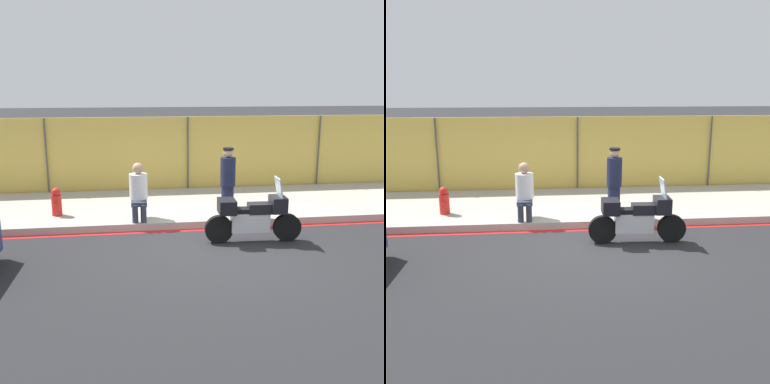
# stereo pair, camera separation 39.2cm
# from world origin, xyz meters

# --- Properties ---
(ground_plane) EXTENTS (120.00, 120.00, 0.00)m
(ground_plane) POSITION_xyz_m (0.00, 0.00, 0.00)
(ground_plane) COLOR #262628
(sidewalk) EXTENTS (31.48, 3.56, 0.18)m
(sidewalk) POSITION_xyz_m (0.00, 2.98, 0.09)
(sidewalk) COLOR #ADA89E
(sidewalk) RESTS_ON ground_plane
(curb_paint_stripe) EXTENTS (31.48, 0.18, 0.01)m
(curb_paint_stripe) POSITION_xyz_m (0.00, 1.11, 0.00)
(curb_paint_stripe) COLOR red
(curb_paint_stripe) RESTS_ON ground_plane
(storefront_fence) EXTENTS (29.90, 0.17, 2.40)m
(storefront_fence) POSITION_xyz_m (-0.00, 4.86, 1.20)
(storefront_fence) COLOR gold
(storefront_fence) RESTS_ON ground_plane
(motorcycle) EXTENTS (2.13, 0.55, 1.43)m
(motorcycle) POSITION_xyz_m (0.83, 0.15, 0.57)
(motorcycle) COLOR black
(motorcycle) RESTS_ON ground_plane
(officer_standing) EXTENTS (0.38, 0.38, 1.67)m
(officer_standing) POSITION_xyz_m (0.63, 1.80, 1.03)
(officer_standing) COLOR #191E38
(officer_standing) RESTS_ON sidewalk
(person_seated_on_curb) EXTENTS (0.44, 0.72, 1.36)m
(person_seated_on_curb) POSITION_xyz_m (-1.59, 1.69, 0.92)
(person_seated_on_curb) COLOR #2D3342
(person_seated_on_curb) RESTS_ON sidewalk
(fire_hydrant) EXTENTS (0.25, 0.31, 0.70)m
(fire_hydrant) POSITION_xyz_m (-3.61, 2.21, 0.52)
(fire_hydrant) COLOR red
(fire_hydrant) RESTS_ON sidewalk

